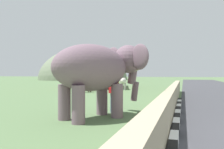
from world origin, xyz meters
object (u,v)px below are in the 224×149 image
object	(u,v)px
cow_mid	(85,82)
person_handler	(114,91)
cow_near	(123,81)
elephant	(99,69)
bus_orange	(105,70)

from	to	relation	value
cow_mid	person_handler	bearing A→B (deg)	-150.59
cow_near	cow_mid	bearing A→B (deg)	150.42
elephant	cow_near	xyz separation A→B (m)	(15.16, 2.87, -0.94)
elephant	cow_near	world-z (taller)	elephant
cow_near	cow_mid	world-z (taller)	same
bus_orange	cow_mid	bearing A→B (deg)	-175.03
bus_orange	cow_mid	distance (m)	7.58
cow_mid	cow_near	bearing A→B (deg)	-29.58
person_handler	bus_orange	world-z (taller)	bus_orange
cow_near	person_handler	bearing A→B (deg)	-167.55
person_handler	cow_near	xyz separation A→B (m)	(14.01, 3.09, -0.06)
bus_orange	cow_near	distance (m)	4.59
person_handler	cow_near	distance (m)	14.35
person_handler	cow_near	world-z (taller)	person_handler
cow_near	cow_mid	size ratio (longest dim) A/B	1.08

